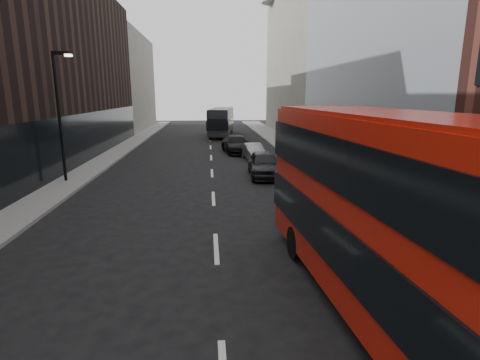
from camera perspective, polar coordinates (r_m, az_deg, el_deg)
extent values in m
cube|color=slate|center=(29.87, 10.16, 3.39)|extent=(3.00, 80.00, 0.15)
cube|color=slate|center=(29.90, -19.94, 2.83)|extent=(2.00, 80.00, 0.15)
cube|color=#989DA2|center=(27.58, 22.12, 22.66)|extent=(5.00, 22.00, 20.00)
cube|color=silver|center=(26.35, 16.03, 5.85)|extent=(0.35, 21.00, 3.80)
cube|color=slate|center=(49.05, 9.40, 17.53)|extent=(5.00, 24.00, 18.00)
cube|color=black|center=(35.38, -24.38, 15.19)|extent=(5.00, 24.00, 14.00)
cube|color=slate|center=(56.62, -16.88, 13.99)|extent=(5.00, 20.00, 13.00)
cylinder|color=black|center=(22.97, -25.82, 8.49)|extent=(0.16, 0.16, 7.00)
cube|color=black|center=(22.90, -25.71, 17.05)|extent=(0.90, 0.15, 0.18)
cube|color=#FFF2CC|center=(22.76, -24.69, 16.87)|extent=(0.35, 0.22, 0.12)
cube|color=#B8180B|center=(8.41, 23.57, -5.37)|extent=(3.27, 11.29, 4.05)
cube|color=black|center=(8.63, 23.17, -9.53)|extent=(3.40, 11.35, 1.11)
cube|color=black|center=(8.16, 24.24, 1.76)|extent=(3.40, 11.35, 1.11)
cube|color=black|center=(13.43, 10.75, -0.18)|extent=(2.15, 0.22, 1.42)
cube|color=#B8180B|center=(8.05, 24.89, 8.70)|extent=(3.14, 10.84, 0.12)
cylinder|color=black|center=(11.67, 8.53, -9.43)|extent=(0.37, 1.03, 1.01)
cylinder|color=black|center=(12.48, 18.49, -8.46)|extent=(0.37, 1.03, 1.01)
cube|color=black|center=(45.64, -2.85, 8.97)|extent=(3.52, 10.25, 2.83)
cube|color=black|center=(45.65, -2.85, 8.74)|extent=(3.65, 10.31, 1.00)
cube|color=black|center=(40.63, -3.49, 8.41)|extent=(1.93, 0.32, 1.28)
cube|color=black|center=(50.66, -2.33, 9.31)|extent=(1.93, 0.32, 1.28)
cube|color=black|center=(45.56, -2.87, 10.78)|extent=(3.38, 9.84, 0.12)
cylinder|color=black|center=(49.03, -3.66, 7.68)|extent=(0.39, 0.94, 0.91)
cylinder|color=black|center=(48.86, -1.32, 7.68)|extent=(0.39, 0.94, 0.91)
cylinder|color=black|center=(42.67, -4.55, 6.88)|extent=(0.39, 0.94, 0.91)
cylinder|color=black|center=(42.48, -1.88, 6.89)|extent=(0.39, 0.94, 0.91)
imported|color=black|center=(22.83, 3.75, 2.45)|extent=(2.01, 4.63, 1.55)
imported|color=gray|center=(28.95, 2.05, 4.36)|extent=(1.78, 3.84, 1.22)
imported|color=black|center=(32.28, -0.58, 5.46)|extent=(2.65, 5.23, 1.45)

